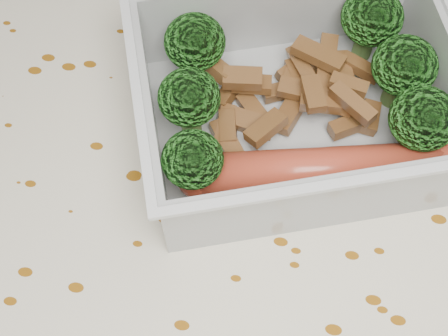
# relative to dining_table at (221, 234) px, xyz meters

# --- Properties ---
(dining_table) EXTENTS (1.40, 0.90, 0.75)m
(dining_table) POSITION_rel_dining_table_xyz_m (0.00, 0.00, 0.00)
(dining_table) COLOR brown
(dining_table) RESTS_ON ground
(tablecloth) EXTENTS (1.46, 0.96, 0.19)m
(tablecloth) POSITION_rel_dining_table_xyz_m (0.00, 0.00, 0.05)
(tablecloth) COLOR beige
(tablecloth) RESTS_ON dining_table
(lunch_container) EXTENTS (0.24, 0.21, 0.07)m
(lunch_container) POSITION_rel_dining_table_xyz_m (0.04, 0.05, 0.11)
(lunch_container) COLOR silver
(lunch_container) RESTS_ON tablecloth
(broccoli_florets) EXTENTS (0.19, 0.16, 0.06)m
(broccoli_florets) POSITION_rel_dining_table_xyz_m (0.05, 0.06, 0.13)
(broccoli_florets) COLOR #608C3F
(broccoli_florets) RESTS_ON lunch_container
(meat_pile) EXTENTS (0.13, 0.10, 0.03)m
(meat_pile) POSITION_rel_dining_table_xyz_m (0.04, 0.06, 0.11)
(meat_pile) COLOR brown
(meat_pile) RESTS_ON lunch_container
(sausage) EXTENTS (0.17, 0.06, 0.03)m
(sausage) POSITION_rel_dining_table_xyz_m (0.06, 0.01, 0.11)
(sausage) COLOR #B63E27
(sausage) RESTS_ON lunch_container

